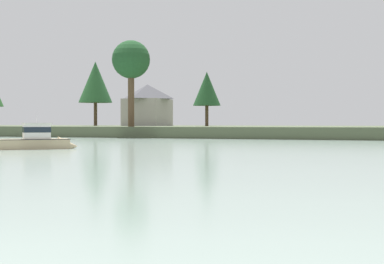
# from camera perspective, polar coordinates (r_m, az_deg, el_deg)

# --- Properties ---
(far_shore_bank) EXTENTS (234.77, 48.94, 1.61)m
(far_shore_bank) POSITION_cam_1_polar(r_m,az_deg,el_deg) (98.61, 16.26, 0.08)
(far_shore_bank) COLOR #4C563D
(far_shore_bank) RESTS_ON ground
(cruiser_sand) EXTENTS (6.10, 5.91, 3.62)m
(cruiser_sand) POSITION_cam_1_polar(r_m,az_deg,el_deg) (49.20, -14.82, -1.04)
(cruiser_sand) COLOR tan
(cruiser_sand) RESTS_ON ground
(shore_tree_right_mid) EXTENTS (5.71, 5.71, 12.92)m
(shore_tree_right_mid) POSITION_cam_1_polar(r_m,az_deg,el_deg) (87.17, -6.06, 7.01)
(shore_tree_right_mid) COLOR brown
(shore_tree_right_mid) RESTS_ON far_shore_bank
(shore_tree_left_mid) EXTENTS (4.82, 4.82, 9.48)m
(shore_tree_left_mid) POSITION_cam_1_polar(r_m,az_deg,el_deg) (100.39, 1.48, 4.29)
(shore_tree_left_mid) COLOR brown
(shore_tree_left_mid) RESTS_ON far_shore_bank
(shore_tree_right) EXTENTS (6.74, 6.74, 12.91)m
(shore_tree_right) POSITION_cam_1_polar(r_m,az_deg,el_deg) (117.37, -9.55, 4.89)
(shore_tree_right) COLOR brown
(shore_tree_right) RESTS_ON far_shore_bank
(cottage_near_water) EXTENTS (7.97, 8.67, 8.04)m
(cottage_near_water) POSITION_cam_1_polar(r_m,az_deg,el_deg) (111.93, -4.45, 2.75)
(cottage_near_water) COLOR #9E998E
(cottage_near_water) RESTS_ON far_shore_bank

